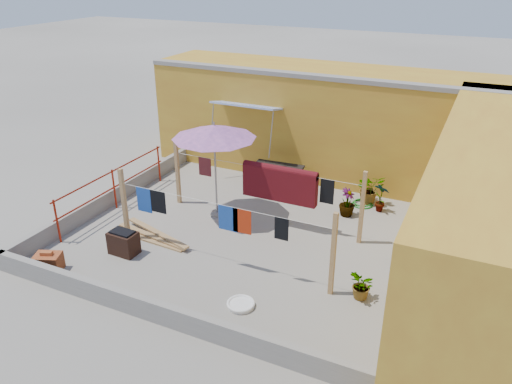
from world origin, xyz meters
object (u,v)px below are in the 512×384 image
green_hose (363,203)px  plant_back_a (370,188)px  outdoor_table (277,168)px  water_jug_a (404,269)px  water_jug_b (420,224)px  brazier (124,242)px  brick_stack (48,262)px  white_basin (241,304)px  patio_umbrella (214,132)px

green_hose → plant_back_a: 0.45m
outdoor_table → plant_back_a: size_ratio=1.77×
water_jug_a → water_jug_b: 2.18m
brazier → brick_stack: bearing=-128.2°
brick_stack → white_basin: bearing=8.9°
brazier → white_basin: (3.25, -0.59, -0.23)m
brick_stack → brazier: (0.99, 1.26, 0.07)m
brazier → plant_back_a: 6.61m
outdoor_table → brazier: (-1.71, -4.79, -0.33)m
patio_umbrella → outdoor_table: bearing=71.4°
green_hose → water_jug_b: bearing=-24.4°
brick_stack → water_jug_b: brick_stack is taller
outdoor_table → water_jug_b: size_ratio=4.32×
patio_umbrella → white_basin: size_ratio=4.59×
white_basin → plant_back_a: bearing=78.8°
water_jug_a → water_jug_b: size_ratio=0.98×
water_jug_b → plant_back_a: bearing=147.7°
water_jug_b → green_hose: bearing=155.6°
brazier → patio_umbrella: bearing=69.5°
plant_back_a → white_basin: bearing=-101.2°
water_jug_b → patio_umbrella: bearing=-163.6°
outdoor_table → brick_stack: bearing=-114.0°
outdoor_table → brazier: outdoor_table is taller
patio_umbrella → water_jug_b: (4.92, 1.45, -2.09)m
outdoor_table → plant_back_a: plant_back_a is taller
water_jug_b → plant_back_a: (-1.52, 0.96, 0.27)m
brazier → white_basin: brazier is taller
plant_back_a → water_jug_b: bearing=-32.3°
brick_stack → white_basin: size_ratio=1.19×
brick_stack → water_jug_a: (6.86, 3.08, -0.06)m
white_basin → water_jug_b: size_ratio=1.61×
outdoor_table → water_jug_a: 5.14m
white_basin → brazier: bearing=169.6°
outdoor_table → water_jug_a: (4.17, -2.97, -0.46)m
patio_umbrella → plant_back_a: size_ratio=3.02×
water_jug_b → green_hose: (-1.62, 0.74, -0.11)m
outdoor_table → brick_stack: outdoor_table is taller
brazier → water_jug_a: 6.15m
white_basin → water_jug_a: water_jug_a is taller
brazier → water_jug_a: (5.88, 1.82, -0.13)m
patio_umbrella → plant_back_a: (3.40, 2.41, -1.83)m
outdoor_table → brazier: 5.10m
plant_back_a → brick_stack: bearing=-130.6°
outdoor_table → white_basin: 5.63m
water_jug_a → green_hose: size_ratio=0.58×
brazier → water_jug_b: size_ratio=1.88×
outdoor_table → brick_stack: (-2.70, -6.05, -0.40)m
patio_umbrella → plant_back_a: bearing=35.3°
brazier → water_jug_b: 7.11m
water_jug_b → plant_back_a: size_ratio=0.41×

